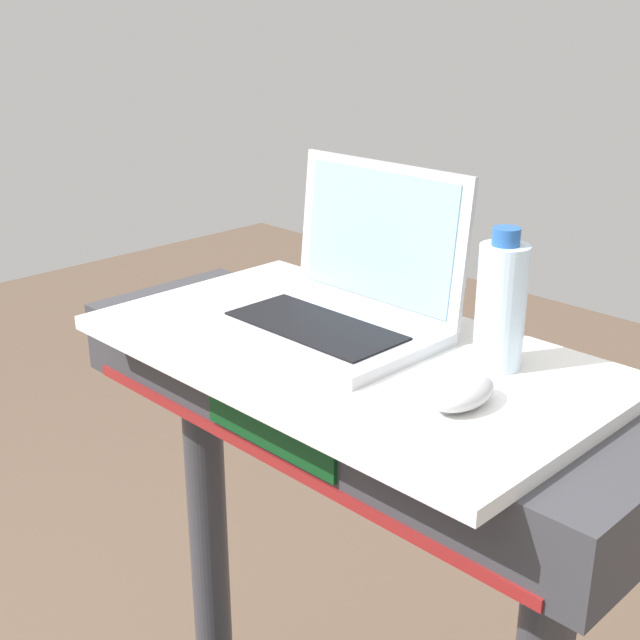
{
  "coord_description": "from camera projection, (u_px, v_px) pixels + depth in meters",
  "views": [
    {
      "loc": [
        0.74,
        -0.08,
        1.58
      ],
      "look_at": [
        0.0,
        0.65,
        1.18
      ],
      "focal_mm": 47.87,
      "sensor_mm": 36.0,
      "label": 1
    }
  ],
  "objects": [
    {
      "name": "water_bottle",
      "position": [
        501.0,
        304.0,
        1.07
      ],
      "size": [
        0.06,
        0.06,
        0.18
      ],
      "color": "silver",
      "rests_on": "desk_board"
    },
    {
      "name": "laptop",
      "position": [
        342.0,
        298.0,
        1.2
      ],
      "size": [
        0.31,
        0.24,
        0.23
      ],
      "rotation": [
        0.0,
        0.0,
        0.02
      ],
      "color": "#B7B7BC",
      "rests_on": "desk_board"
    },
    {
      "name": "desk_board",
      "position": [
        346.0,
        352.0,
        1.17
      ],
      "size": [
        0.72,
        0.41,
        0.02
      ],
      "primitive_type": "cube",
      "color": "white",
      "rests_on": "treadmill_base"
    },
    {
      "name": "computer_mouse",
      "position": [
        462.0,
        392.0,
        0.98
      ],
      "size": [
        0.07,
        0.1,
        0.03
      ],
      "primitive_type": "ellipsoid",
      "rotation": [
        0.0,
        0.0,
        0.05
      ],
      "color": "#B2B2B7",
      "rests_on": "desk_board"
    }
  ]
}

